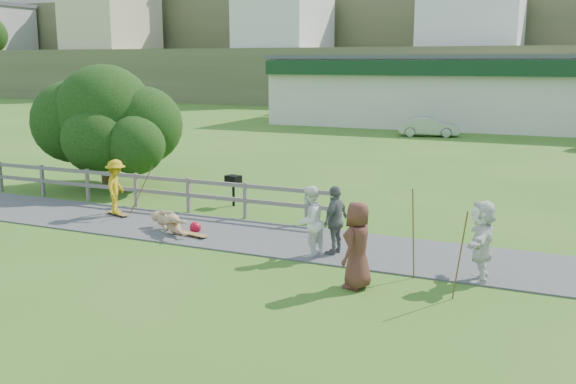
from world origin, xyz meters
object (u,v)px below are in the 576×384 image
tree (106,137)px  bbq (233,191)px  spectator_b (335,221)px  skater_fallen (170,222)px  spectator_c (358,245)px  skater_rider (116,190)px  spectator_a (309,222)px  spectator_d (482,241)px  car_silver (429,127)px

tree → bbq: tree is taller
spectator_b → bbq: (-4.87, 3.76, -0.36)m
skater_fallen → spectator_c: (6.02, -2.02, 0.59)m
skater_fallen → bbq: bearing=31.6°
skater_rider → spectator_a: size_ratio=0.95×
spectator_d → bbq: bearing=-121.6°
skater_fallen → tree: bearing=82.6°
bbq → spectator_d: bearing=-14.9°
skater_rider → car_silver: (4.24, 25.10, -0.21)m
spectator_b → spectator_c: 2.33m
spectator_d → tree: bearing=-114.5°
spectator_c → bbq: (-6.07, 5.75, -0.41)m
spectator_c → tree: size_ratio=0.31×
tree → spectator_a: bearing=-26.4°
car_silver → spectator_c: bearing=175.6°
car_silver → tree: bearing=147.5°
skater_rider → spectator_d: bearing=-121.0°
car_silver → bbq: 22.44m
skater_fallen → spectator_c: bearing=-77.7°
spectator_b → tree: (-10.71, 4.65, 1.03)m
skater_rider → bbq: 3.74m
spectator_a → car_silver: spectator_a is taller
bbq → tree: bearing=-176.4°
skater_rider → spectator_b: (7.41, -1.03, 0.04)m
spectator_a → spectator_c: spectator_c is taller
skater_rider → spectator_a: (6.89, -1.42, 0.04)m
skater_fallen → bbq: (-0.05, 3.74, 0.18)m
spectator_d → car_silver: size_ratio=0.48×
skater_rider → tree: bearing=19.6°
spectator_c → car_silver: bearing=-163.5°
skater_fallen → car_silver: bearing=27.2°
spectator_a → tree: bearing=-103.6°
skater_fallen → spectator_d: spectator_d is taller
spectator_d → tree: 15.17m
bbq → car_silver: bearing=97.9°
spectator_a → spectator_c: 2.35m
spectator_a → spectator_c: (1.72, -1.60, 0.04)m
spectator_c → car_silver: (-4.37, 28.12, -0.30)m
spectator_b → spectator_a: bearing=-42.9°
skater_rider → spectator_a: spectator_a is taller
spectator_d → bbq: spectator_d is taller
skater_fallen → spectator_c: spectator_c is taller
skater_fallen → spectator_d: bearing=-63.1°
spectator_d → tree: (-14.21, 5.20, 1.00)m
skater_rider → tree: 5.02m
spectator_d → bbq: (-8.38, 4.31, -0.39)m
car_silver → bbq: (-1.71, -22.37, -0.11)m
spectator_a → spectator_b: (0.52, 0.40, -0.01)m
tree → bbq: bearing=-8.7°
spectator_a → spectator_d: 4.03m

